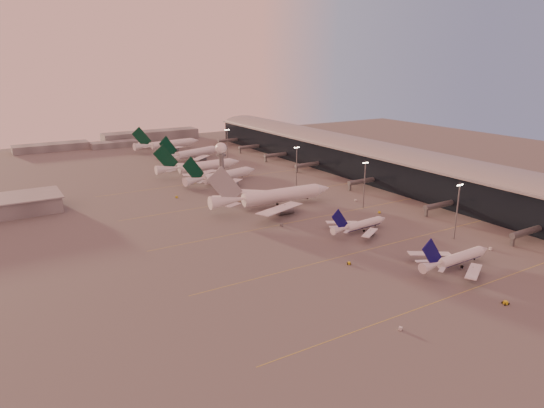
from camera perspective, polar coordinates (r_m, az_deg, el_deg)
ground at (r=184.39m, az=9.16°, el=-7.40°), size 700.00×700.00×0.00m
taxiway_markings at (r=242.73m, az=6.09°, el=-1.32°), size 180.00×185.25×0.02m
terminal at (r=328.98m, az=11.31°, el=5.10°), size 57.00×362.00×23.04m
radar_tower at (r=278.09m, az=-5.98°, el=5.45°), size 6.40×6.40×31.10m
mast_a at (r=219.98m, az=20.97°, el=-0.52°), size 3.60×0.56×25.00m
mast_b at (r=253.73m, az=10.83°, el=2.49°), size 3.60×0.56×25.00m
mast_c at (r=292.89m, az=2.91°, el=4.65°), size 3.60×0.56×25.00m
mast_d at (r=368.65m, az=-5.26°, el=7.08°), size 3.60×0.56×25.00m
distant_horizon at (r=471.50m, az=-17.07°, el=7.30°), size 165.00×37.50×9.00m
narrowbody_near at (r=193.09m, az=20.83°, el=-6.22°), size 38.15×30.45×14.90m
narrowbody_mid at (r=221.03m, az=10.29°, el=-2.59°), size 33.98×27.05×13.27m
widebody_white at (r=253.54m, az=0.17°, el=0.58°), size 71.14×56.87×25.01m
greentail_a at (r=304.22m, az=-5.90°, el=3.07°), size 55.12×44.03×20.31m
greentail_b at (r=331.48m, az=-8.48°, el=4.17°), size 61.89×49.98×22.48m
greentail_c at (r=381.03m, az=-9.38°, el=5.72°), size 56.78×45.13×21.36m
greentail_d at (r=425.09m, az=-12.14°, el=6.71°), size 61.15×49.07×22.29m
gsv_truck_a at (r=147.95m, az=14.93°, el=-13.73°), size 5.26×4.03×2.03m
gsv_tug_near at (r=172.98m, az=25.77°, el=-10.43°), size 3.28×4.29×1.08m
gsv_catering_a at (r=216.77m, az=24.40°, el=-4.42°), size 5.14×2.52×4.18m
gsv_tug_mid at (r=186.87m, az=9.05°, el=-6.90°), size 3.69×3.32×0.91m
gsv_truck_b at (r=250.35m, az=12.61°, el=-0.84°), size 5.26×3.11×2.00m
gsv_truck_c at (r=225.46m, az=1.15°, el=-2.31°), size 6.27×5.53×2.50m
gsv_catering_b at (r=268.71m, az=9.87°, el=0.74°), size 5.30×3.44×4.01m
gsv_tug_far at (r=272.52m, az=-0.57°, el=0.88°), size 3.68×3.40×0.91m
gsv_truck_d at (r=276.71m, az=-11.21°, el=0.94°), size 3.12×5.61×2.14m
gsv_tug_hangar at (r=332.56m, az=-4.38°, el=3.73°), size 3.28×2.20×0.88m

